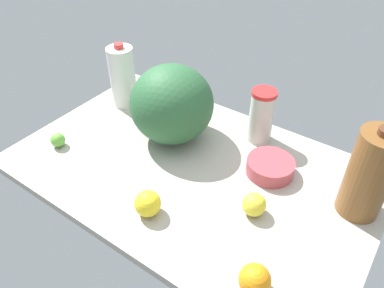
% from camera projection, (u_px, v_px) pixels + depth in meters
% --- Properties ---
extents(countertop, '(1.20, 0.76, 0.03)m').
position_uv_depth(countertop, '(192.00, 170.00, 1.28)').
color(countertop, '#ACA69A').
rests_on(countertop, ground).
extents(tumbler_cup, '(0.09, 0.09, 0.20)m').
position_uv_depth(tumbler_cup, '(261.00, 116.00, 1.33)').
color(tumbler_cup, beige).
rests_on(tumbler_cup, countertop).
extents(mixing_bowl, '(0.16, 0.16, 0.05)m').
position_uv_depth(mixing_bowl, '(270.00, 167.00, 1.23)').
color(mixing_bowl, '#B2434C').
rests_on(mixing_bowl, countertop).
extents(watermelon, '(0.30, 0.30, 0.28)m').
position_uv_depth(watermelon, '(172.00, 104.00, 1.31)').
color(watermelon, '#2C6038').
rests_on(watermelon, countertop).
extents(chocolate_milk_jug, '(0.12, 0.12, 0.30)m').
position_uv_depth(chocolate_milk_jug, '(369.00, 175.00, 1.03)').
color(chocolate_milk_jug, brown).
rests_on(chocolate_milk_jug, countertop).
extents(milk_jug, '(0.10, 0.10, 0.26)m').
position_uv_depth(milk_jug, '(123.00, 77.00, 1.50)').
color(milk_jug, white).
rests_on(milk_jug, countertop).
extents(orange_by_jug, '(0.08, 0.08, 0.08)m').
position_uv_depth(orange_by_jug, '(255.00, 280.00, 0.90)').
color(orange_by_jug, orange).
rests_on(orange_by_jug, countertop).
extents(lime_beside_bowl, '(0.05, 0.05, 0.05)m').
position_uv_depth(lime_beside_bowl, '(58.00, 140.00, 1.34)').
color(lime_beside_bowl, '#68B73E').
rests_on(lime_beside_bowl, countertop).
extents(lemon_far_back, '(0.07, 0.07, 0.07)m').
position_uv_depth(lemon_far_back, '(254.00, 204.00, 1.09)').
color(lemon_far_back, yellow).
rests_on(lemon_far_back, countertop).
extents(lemon_loose, '(0.08, 0.08, 0.08)m').
position_uv_depth(lemon_loose, '(148.00, 203.00, 1.09)').
color(lemon_loose, yellow).
rests_on(lemon_loose, countertop).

